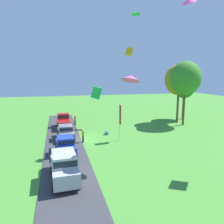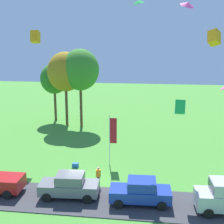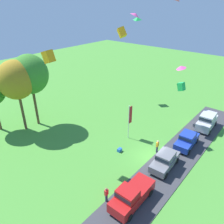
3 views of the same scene
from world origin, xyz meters
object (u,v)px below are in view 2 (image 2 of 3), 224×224
Objects in this scene: flag_banner at (112,134)px; car_sedan_by_flagpole at (69,185)px; tree_lone_near at (65,72)px; kite_delta_high_left at (188,4)px; cooler_box at (75,165)px; tree_far_left at (80,70)px; kite_box_trailing_tail at (180,107)px; person_watching_sky at (98,177)px; kite_box_near_flag at (35,37)px; kite_diamond_topmost at (138,2)px; tree_center_back at (54,79)px; car_sedan_mid_row at (141,191)px; kite_box_high_right at (214,38)px.

car_sedan_by_flagpole is at bearing -109.56° from flag_banner.
tree_lone_near is 7.25× the size of kite_delta_high_left.
tree_far_left is at bearing 100.66° from cooler_box.
tree_lone_near is at bearing 129.20° from kite_box_trailing_tail.
kite_box_near_flag is at bearing 132.89° from person_watching_sky.
tree_lone_near is 12.30× the size of kite_diamond_topmost.
kite_box_near_flag reaches higher than tree_center_back.
car_sedan_mid_row is 2.62× the size of person_watching_sky.
tree_lone_near is 8.74× the size of kite_box_near_flag.
kite_box_near_flag reaches higher than car_sedan_by_flagpole.
car_sedan_mid_row is 0.92× the size of flag_banner.
person_watching_sky is 1.49× the size of kite_box_near_flag.
person_watching_sky is at bearing -174.26° from kite_box_trailing_tail.
tree_far_left is at bearing 146.90° from kite_delta_high_left.
kite_delta_high_left reaches higher than car_sedan_by_flagpole.
kite_delta_high_left is 5.69m from kite_diamond_topmost.
kite_delta_high_left is 1.70× the size of kite_diamond_topmost.
tree_center_back reaches higher than cooler_box.
tree_lone_near is 9.67× the size of kite_box_trailing_tail.
person_watching_sky is 5.11m from flag_banner.
kite_box_high_right is (16.14, -3.13, 4.11)m from tree_far_left.
tree_lone_near is at bearing 106.09° from car_sedan_by_flagpole.
car_sedan_mid_row is at bearing -60.90° from tree_lone_near.
kite_delta_high_left is (3.68, 11.32, 13.88)m from car_sedan_mid_row.
car_sedan_mid_row is at bearing -32.80° from person_watching_sky.
tree_far_left reaches higher than tree_center_back.
kite_delta_high_left is (-3.58, -5.06, 3.11)m from kite_box_high_right.
kite_box_near_flag is (-5.10, 4.92, 11.67)m from cooler_box.
cooler_box is at bearing -66.74° from tree_center_back.
tree_lone_near is 9.91m from kite_box_near_flag.
tree_far_left is at bearing 114.94° from flag_banner.
kite_delta_high_left is at bearing 33.95° from flag_banner.
kite_box_trailing_tail is at bearing -54.41° from kite_diamond_topmost.
car_sedan_mid_row is at bearing -65.53° from tree_far_left.
kite_diamond_topmost is (-3.58, 5.00, 8.14)m from kite_box_trailing_tail.
kite_box_high_right is at bearing 71.46° from kite_box_trailing_tail.
kite_diamond_topmost is at bearing 96.13° from car_sedan_mid_row.
kite_diamond_topmost reaches higher than tree_far_left.
person_watching_sky is at bearing -96.28° from flag_banner.
person_watching_sky is at bearing -72.66° from tree_far_left.
flag_banner is (5.89, -12.67, -4.63)m from tree_far_left.
tree_far_left is at bearing -31.64° from tree_center_back.
person_watching_sky is 20.85m from kite_box_high_right.
tree_lone_near is 21.61m from kite_box_trailing_tail.
tree_lone_near is 2.07× the size of flag_banner.
tree_far_left reaches higher than kite_box_trailing_tail.
person_watching_sky is 22.93m from tree_center_back.
car_sedan_by_flagpole reaches higher than cooler_box.
tree_lone_near is at bearing 108.52° from cooler_box.
kite_box_high_right is (4.53, 13.50, 5.15)m from kite_box_trailing_tail.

